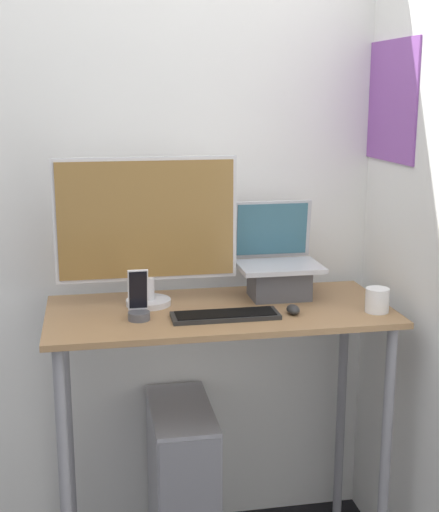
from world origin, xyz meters
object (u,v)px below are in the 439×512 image
object	(u,v)px
keyboard	(225,315)
cell_phone	(139,306)
computer_tower	(182,483)
monitor	(147,228)
mouse	(293,310)
laptop	(278,271)

from	to	relation	value
keyboard	cell_phone	size ratio (longest dim) A/B	2.11
keyboard	computer_tower	size ratio (longest dim) A/B	0.58
keyboard	computer_tower	bearing A→B (deg)	123.69
monitor	computer_tower	size ratio (longest dim) A/B	1.02
monitor	keyboard	size ratio (longest dim) A/B	1.75
mouse	computer_tower	distance (m)	0.80
laptop	cell_phone	size ratio (longest dim) A/B	2.00
laptop	computer_tower	bearing A→B (deg)	-175.55
keyboard	cell_phone	bearing A→B (deg)	172.78
laptop	computer_tower	distance (m)	0.85
mouse	cell_phone	size ratio (longest dim) A/B	0.41
laptop	keyboard	distance (m)	0.32
laptop	mouse	world-z (taller)	laptop
mouse	keyboard	bearing A→B (deg)	179.91
keyboard	computer_tower	world-z (taller)	keyboard
laptop	keyboard	xyz separation A→B (m)	(-0.23, -0.21, -0.08)
computer_tower	cell_phone	bearing A→B (deg)	-135.50
keyboard	computer_tower	xyz separation A→B (m)	(-0.12, 0.18, -0.69)
computer_tower	keyboard	bearing A→B (deg)	-56.31
monitor	keyboard	world-z (taller)	monitor
monitor	mouse	distance (m)	0.55
monitor	cell_phone	size ratio (longest dim) A/B	3.70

